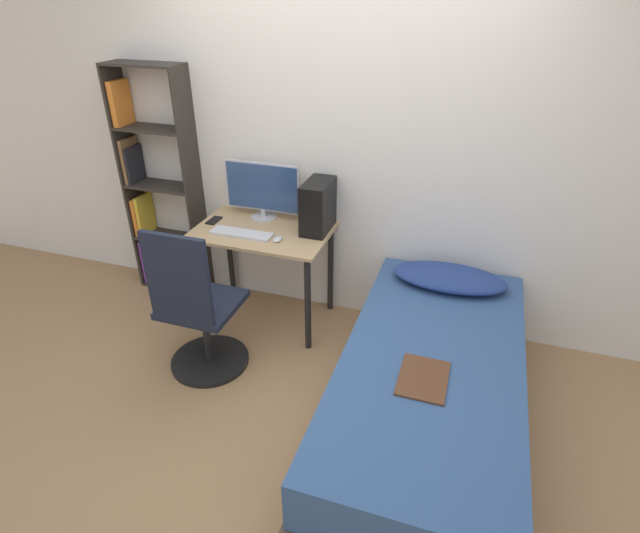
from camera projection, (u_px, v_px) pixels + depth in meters
ground_plane at (273, 426)px, 2.89m from camera, size 14.00×14.00×0.00m
wall_back at (342, 150)px, 3.38m from camera, size 8.00×0.05×2.50m
desk at (263, 245)px, 3.55m from camera, size 0.95×0.61×0.73m
bookshelf at (154, 190)px, 3.87m from camera, size 0.57×0.23×1.77m
office_chair at (198, 318)px, 3.12m from camera, size 0.52×0.52×1.05m
bed at (428, 391)px, 2.78m from camera, size 0.97×2.03×0.51m
pillow at (449, 278)px, 3.25m from camera, size 0.73×0.36×0.11m
magazine at (423, 378)px, 2.49m from camera, size 0.24×0.32×0.01m
monitor at (262, 189)px, 3.57m from camera, size 0.56×0.19×0.41m
keyboard at (241, 234)px, 3.41m from camera, size 0.43×0.12×0.02m
pc_tower at (318, 206)px, 3.40m from camera, size 0.17×0.32×0.35m
mouse at (278, 239)px, 3.34m from camera, size 0.06×0.09×0.02m
phone at (214, 220)px, 3.61m from camera, size 0.07×0.14×0.01m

